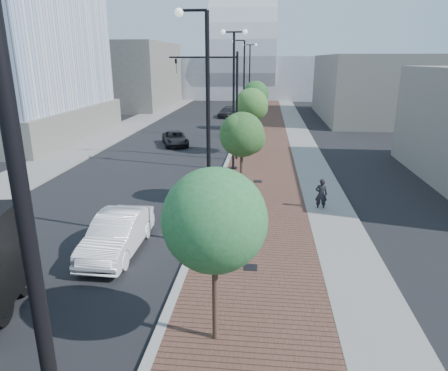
# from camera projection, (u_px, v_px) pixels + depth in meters

# --- Properties ---
(sidewalk) EXTENTS (7.00, 140.00, 0.12)m
(sidewalk) POSITION_uv_depth(u_px,v_px,m) (272.00, 128.00, 45.10)
(sidewalk) COLOR #4C2D23
(sidewalk) RESTS_ON ground
(concrete_strip) EXTENTS (2.40, 140.00, 0.13)m
(concrete_strip) POSITION_uv_depth(u_px,v_px,m) (296.00, 129.00, 44.83)
(concrete_strip) COLOR slate
(concrete_strip) RESTS_ON ground
(curb) EXTENTS (0.30, 140.00, 0.14)m
(curb) POSITION_uv_depth(u_px,v_px,m) (241.00, 128.00, 45.44)
(curb) COLOR gray
(curb) RESTS_ON ground
(west_sidewalk) EXTENTS (4.00, 140.00, 0.12)m
(west_sidewalk) POSITION_uv_depth(u_px,v_px,m) (129.00, 126.00, 46.74)
(west_sidewalk) COLOR slate
(west_sidewalk) RESTS_ON ground
(white_sedan) EXTENTS (1.70, 4.84, 1.59)m
(white_sedan) POSITION_uv_depth(u_px,v_px,m) (117.00, 234.00, 16.07)
(white_sedan) COLOR silver
(white_sedan) RESTS_ON ground
(dark_car_mid) EXTENTS (3.39, 4.85, 1.23)m
(dark_car_mid) POSITION_uv_depth(u_px,v_px,m) (175.00, 139.00, 36.33)
(dark_car_mid) COLOR black
(dark_car_mid) RESTS_ON ground
(dark_car_far) EXTENTS (2.35, 4.51, 1.25)m
(dark_car_far) POSITION_uv_depth(u_px,v_px,m) (227.00, 112.00, 54.26)
(dark_car_far) COLOR black
(dark_car_far) RESTS_ON ground
(pedestrian) EXTENTS (0.63, 0.43, 1.69)m
(pedestrian) POSITION_uv_depth(u_px,v_px,m) (321.00, 195.00, 20.57)
(pedestrian) COLOR black
(pedestrian) RESTS_ON ground
(streetlight_0) EXTENTS (1.72, 0.56, 9.28)m
(streetlight_0) POSITION_uv_depth(u_px,v_px,m) (43.00, 329.00, 4.11)
(streetlight_0) COLOR black
(streetlight_0) RESTS_ON ground
(streetlight_1) EXTENTS (1.44, 0.56, 9.21)m
(streetlight_1) POSITION_uv_depth(u_px,v_px,m) (206.00, 143.00, 15.65)
(streetlight_1) COLOR black
(streetlight_1) RESTS_ON ground
(streetlight_2) EXTENTS (1.72, 0.56, 9.28)m
(streetlight_2) POSITION_uv_depth(u_px,v_px,m) (234.00, 101.00, 26.88)
(streetlight_2) COLOR black
(streetlight_2) RESTS_ON ground
(streetlight_3) EXTENTS (1.44, 0.56, 9.21)m
(streetlight_3) POSITION_uv_depth(u_px,v_px,m) (243.00, 93.00, 38.42)
(streetlight_3) COLOR black
(streetlight_3) RESTS_ON ground
(streetlight_4) EXTENTS (1.72, 0.56, 9.28)m
(streetlight_4) POSITION_uv_depth(u_px,v_px,m) (249.00, 82.00, 49.65)
(streetlight_4) COLOR black
(streetlight_4) RESTS_ON ground
(traffic_mast) EXTENTS (5.09, 0.20, 8.00)m
(traffic_mast) POSITION_uv_depth(u_px,v_px,m) (225.00, 94.00, 29.77)
(traffic_mast) COLOR black
(traffic_mast) RESTS_ON ground
(tree_0) EXTENTS (2.69, 2.69, 4.96)m
(tree_0) POSITION_uv_depth(u_px,v_px,m) (216.00, 220.00, 10.09)
(tree_0) COLOR #382619
(tree_0) RESTS_ON ground
(tree_1) EXTENTS (2.35, 2.30, 4.95)m
(tree_1) POSITION_uv_depth(u_px,v_px,m) (243.00, 135.00, 20.47)
(tree_1) COLOR #382619
(tree_1) RESTS_ON ground
(tree_2) EXTENTS (2.65, 2.64, 5.33)m
(tree_2) POSITION_uv_depth(u_px,v_px,m) (252.00, 105.00, 31.79)
(tree_2) COLOR #382619
(tree_2) RESTS_ON ground
(tree_3) EXTENTS (2.77, 2.77, 5.29)m
(tree_3) POSITION_uv_depth(u_px,v_px,m) (256.00, 94.00, 43.21)
(tree_3) COLOR #382619
(tree_3) RESTS_ON ground
(convention_center) EXTENTS (50.00, 30.00, 50.00)m
(convention_center) POSITION_uv_depth(u_px,v_px,m) (245.00, 66.00, 86.56)
(convention_center) COLOR #9C9EA5
(convention_center) RESTS_ON ground
(commercial_block_nw) EXTENTS (14.00, 20.00, 10.00)m
(commercial_block_nw) POSITION_uv_depth(u_px,v_px,m) (126.00, 75.00, 64.93)
(commercial_block_nw) COLOR #5F5C55
(commercial_block_nw) RESTS_ON ground
(commercial_block_ne) EXTENTS (12.00, 22.00, 8.00)m
(commercial_block_ne) POSITION_uv_depth(u_px,v_px,m) (369.00, 87.00, 52.16)
(commercial_block_ne) COLOR slate
(commercial_block_ne) RESTS_ON ground
(utility_cover_1) EXTENTS (0.50, 0.50, 0.02)m
(utility_cover_1) POSITION_uv_depth(u_px,v_px,m) (250.00, 267.00, 14.83)
(utility_cover_1) COLOR black
(utility_cover_1) RESTS_ON sidewalk
(utility_cover_2) EXTENTS (0.50, 0.50, 0.02)m
(utility_cover_2) POSITION_uv_depth(u_px,v_px,m) (258.00, 181.00, 25.26)
(utility_cover_2) COLOR black
(utility_cover_2) RESTS_ON sidewalk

